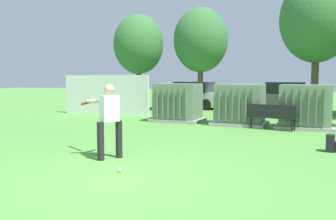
# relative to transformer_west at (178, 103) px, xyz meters

# --- Properties ---
(ground_plane) EXTENTS (96.00, 96.00, 0.00)m
(ground_plane) POSITION_rel_transformer_west_xyz_m (2.27, -9.12, -0.79)
(ground_plane) COLOR #51933D
(fence_panel) EXTENTS (4.80, 0.12, 2.00)m
(fence_panel) POSITION_rel_transformer_west_xyz_m (-4.44, 1.38, 0.21)
(fence_panel) COLOR white
(fence_panel) RESTS_ON ground
(transformer_west) EXTENTS (2.10, 1.70, 1.62)m
(transformer_west) POSITION_rel_transformer_west_xyz_m (0.00, 0.00, 0.00)
(transformer_west) COLOR #9E9B93
(transformer_west) RESTS_ON ground
(transformer_mid_west) EXTENTS (2.10, 1.70, 1.62)m
(transformer_mid_west) POSITION_rel_transformer_west_xyz_m (2.72, -0.20, 0.00)
(transformer_mid_west) COLOR #9E9B93
(transformer_mid_west) RESTS_ON ground
(transformer_mid_east) EXTENTS (2.10, 1.70, 1.62)m
(transformer_mid_east) POSITION_rel_transformer_west_xyz_m (5.19, -0.32, 0.00)
(transformer_mid_east) COLOR #9E9B93
(transformer_mid_east) RESTS_ON ground
(park_bench) EXTENTS (1.84, 0.80, 0.92)m
(park_bench) POSITION_rel_transformer_west_xyz_m (4.07, -1.19, -0.25)
(park_bench) COLOR black
(park_bench) RESTS_ON ground
(batter) EXTENTS (1.50, 1.06, 1.74)m
(batter) POSITION_rel_transformer_west_xyz_m (1.19, -7.63, 0.19)
(batter) COLOR black
(batter) RESTS_ON ground
(sports_ball) EXTENTS (0.09, 0.09, 0.09)m
(sports_ball) POSITION_rel_transformer_west_xyz_m (2.06, -8.67, -0.74)
(sports_ball) COLOR white
(sports_ball) RESTS_ON ground
(backpack) EXTENTS (0.28, 0.33, 0.44)m
(backpack) POSITION_rel_transformer_west_xyz_m (6.00, -4.76, -0.57)
(backpack) COLOR black
(backpack) RESTS_ON ground
(tree_left) EXTENTS (2.88, 2.88, 5.50)m
(tree_left) POSITION_rel_transformer_west_xyz_m (-4.20, 4.62, 2.99)
(tree_left) COLOR #4C3828
(tree_left) RESTS_ON ground
(tree_center_left) EXTENTS (2.99, 2.99, 5.72)m
(tree_center_left) POSITION_rel_transformer_west_xyz_m (-0.59, 5.05, 3.13)
(tree_center_left) COLOR brown
(tree_center_left) RESTS_ON ground
(tree_center_right) EXTENTS (3.62, 3.62, 6.93)m
(tree_center_right) POSITION_rel_transformer_west_xyz_m (5.34, 5.41, 3.96)
(tree_center_right) COLOR brown
(tree_center_right) RESTS_ON ground
(parked_car_leftmost) EXTENTS (4.36, 2.27, 1.62)m
(parked_car_leftmost) POSITION_rel_transformer_west_xyz_m (-1.62, 6.74, -0.04)
(parked_car_leftmost) COLOR silver
(parked_car_leftmost) RESTS_ON ground
(parked_car_left_of_center) EXTENTS (4.25, 2.02, 1.62)m
(parked_car_left_of_center) POSITION_rel_transformer_west_xyz_m (3.67, 7.12, -0.04)
(parked_car_left_of_center) COLOR gray
(parked_car_left_of_center) RESTS_ON ground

